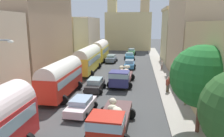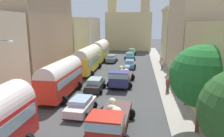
{
  "view_description": "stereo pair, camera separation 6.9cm",
  "coord_description": "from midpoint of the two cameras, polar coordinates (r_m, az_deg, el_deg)",
  "views": [
    {
      "loc": [
        3.58,
        -6.22,
        7.86
      ],
      "look_at": [
        0.0,
        20.62,
        1.99
      ],
      "focal_mm": 33.36,
      "sensor_mm": 36.0,
      "label": 1
    },
    {
      "loc": [
        3.65,
        -6.21,
        7.86
      ],
      "look_at": [
        0.0,
        20.62,
        1.99
      ],
      "focal_mm": 33.36,
      "sensor_mm": 36.0,
      "label": 2
    }
  ],
  "objects": [
    {
      "name": "car_4",
      "position": [
        24.77,
        -4.57,
        -4.45
      ],
      "size": [
        2.32,
        3.9,
        1.54
      ],
      "color": "#272525",
      "rests_on": "ground"
    },
    {
      "name": "building_left_2",
      "position": [
        32.5,
        -18.52,
        9.25
      ],
      "size": [
        4.71,
        14.73,
        12.99
      ],
      "color": "tan",
      "rests_on": "ground"
    },
    {
      "name": "car_1",
      "position": [
        46.12,
        4.91,
        3.36
      ],
      "size": [
        2.55,
        3.76,
        1.58
      ],
      "color": "#3590C5",
      "rests_on": "ground"
    },
    {
      "name": "car_5",
      "position": [
        42.81,
        -0.1,
        2.73
      ],
      "size": [
        2.45,
        3.91,
        1.58
      ],
      "color": "slate",
      "rests_on": "ground"
    },
    {
      "name": "building_left_4",
      "position": [
        57.54,
        -7.04,
        8.99
      ],
      "size": [
        4.93,
        14.18,
        9.41
      ],
      "color": "beige",
      "rests_on": "ground"
    },
    {
      "name": "cargo_truck_1",
      "position": [
        26.74,
        2.63,
        -2.21
      ],
      "size": [
        3.37,
        7.04,
        2.23
      ],
      "color": "navy",
      "rests_on": "ground"
    },
    {
      "name": "ground_plane",
      "position": [
        34.33,
        1.49,
        -1.02
      ],
      "size": [
        154.0,
        154.0,
        0.0
      ],
      "primitive_type": "plane",
      "color": "#414243"
    },
    {
      "name": "sidewalk_right",
      "position": [
        34.31,
        13.62,
        -1.25
      ],
      "size": [
        2.5,
        70.0,
        0.14
      ],
      "primitive_type": "cube",
      "color": "#A29B91",
      "rests_on": "ground"
    },
    {
      "name": "sidewalk_left",
      "position": [
        35.81,
        -10.12,
        -0.53
      ],
      "size": [
        2.5,
        70.0,
        0.14
      ],
      "primitive_type": "cube",
      "color": "#AEAC9B",
      "rests_on": "ground"
    },
    {
      "name": "distant_church",
      "position": [
        64.74,
        4.62,
        10.7
      ],
      "size": [
        13.52,
        7.37,
        17.71
      ],
      "color": "tan",
      "rests_on": "ground"
    },
    {
      "name": "pedestrian_1",
      "position": [
        24.68,
        14.97,
        -4.26
      ],
      "size": [
        0.37,
        0.37,
        1.81
      ],
      "color": "brown",
      "rests_on": "ground"
    },
    {
      "name": "building_right_3",
      "position": [
        45.84,
        17.48,
        8.75
      ],
      "size": [
        5.97,
        10.62,
        11.01
      ],
      "color": "#CCBE8E",
      "rests_on": "ground"
    },
    {
      "name": "building_right_2",
      "position": [
        32.9,
        21.9,
        9.61
      ],
      "size": [
        6.56,
        14.22,
        13.63
      ],
      "color": "tan",
      "rests_on": "ground"
    },
    {
      "name": "pedestrian_3",
      "position": [
        21.37,
        19.58,
        -7.24
      ],
      "size": [
        0.49,
        0.49,
        1.75
      ],
      "color": "#717352",
      "rests_on": "ground"
    },
    {
      "name": "pedestrian_0",
      "position": [
        36.42,
        13.57,
        0.97
      ],
      "size": [
        0.5,
        0.5,
        1.72
      ],
      "color": "#7B5F5B",
      "rests_on": "ground"
    },
    {
      "name": "parked_bus_1",
      "position": [
        23.35,
        -13.71,
        -2.21
      ],
      "size": [
        3.27,
        8.13,
        3.94
      ],
      "color": "red",
      "rests_on": "ground"
    },
    {
      "name": "cargo_truck_0",
      "position": [
        15.1,
        -0.34,
        -14.13
      ],
      "size": [
        3.31,
        7.09,
        2.25
      ],
      "color": "red",
      "rests_on": "ground"
    },
    {
      "name": "car_3",
      "position": [
        19.11,
        -8.38,
        -9.88
      ],
      "size": [
        2.52,
        4.23,
        1.38
      ],
      "color": "silver",
      "rests_on": "ground"
    },
    {
      "name": "pedestrian_2",
      "position": [
        25.11,
        15.29,
        -3.91
      ],
      "size": [
        0.48,
        0.48,
        1.86
      ],
      "color": "slate",
      "rests_on": "ground"
    },
    {
      "name": "parked_bus_3",
      "position": [
        44.89,
        -3.17,
        5.19
      ],
      "size": [
        3.44,
        9.42,
        4.28
      ],
      "color": "gold",
      "rests_on": "ground"
    },
    {
      "name": "building_left_3",
      "position": [
        45.34,
        -11.18,
        7.78
      ],
      "size": [
        4.99,
        10.86,
        9.05
      ],
      "color": "#C7B581",
      "rests_on": "ground"
    },
    {
      "name": "car_0",
      "position": [
        37.1,
        4.89,
        1.17
      ],
      "size": [
        2.28,
        3.73,
        1.56
      ],
      "color": "#4286BF",
      "rests_on": "ground"
    },
    {
      "name": "parked_bus_2",
      "position": [
        34.07,
        -6.59,
        2.75
      ],
      "size": [
        3.38,
        9.91,
        4.17
      ],
      "color": "yellow",
      "rests_on": "ground"
    },
    {
      "name": "roadside_tree_1",
      "position": [
        15.58,
        23.5,
        -2.04
      ],
      "size": [
        4.4,
        4.4,
        6.5
      ],
      "color": "brown",
      "rests_on": "ground"
    },
    {
      "name": "car_2",
      "position": [
        53.44,
        5.48,
        4.59
      ],
      "size": [
        2.27,
        3.7,
        1.63
      ],
      "color": "#448B4A",
      "rests_on": "ground"
    }
  ]
}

